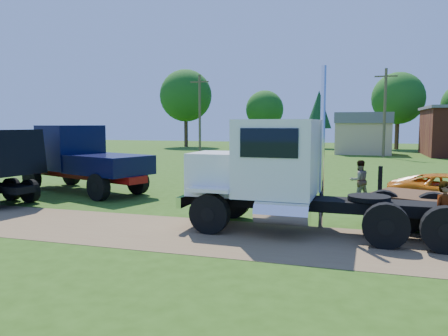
# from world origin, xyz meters

# --- Properties ---
(ground) EXTENTS (140.00, 140.00, 0.00)m
(ground) POSITION_xyz_m (0.00, 0.00, 0.00)
(ground) COLOR #284910
(ground) RESTS_ON ground
(dirt_track) EXTENTS (120.00, 4.20, 0.01)m
(dirt_track) POSITION_xyz_m (0.00, 0.00, 0.01)
(dirt_track) COLOR brown
(dirt_track) RESTS_ON ground
(white_semi_tractor) EXTENTS (8.78, 3.24, 5.27)m
(white_semi_tractor) POSITION_xyz_m (1.15, 1.38, 1.80)
(white_semi_tractor) COLOR black
(white_semi_tractor) RESTS_ON ground
(navy_truck) EXTENTS (7.83, 4.90, 3.34)m
(navy_truck) POSITION_xyz_m (-9.93, 6.40, 1.71)
(navy_truck) COLOR maroon
(navy_truck) RESTS_ON ground
(spectator_a) EXTENTS (0.81, 0.71, 1.86)m
(spectator_a) POSITION_xyz_m (5.84, 0.63, 0.93)
(spectator_a) COLOR #999999
(spectator_a) RESTS_ON ground
(spectator_b) EXTENTS (1.10, 1.01, 1.81)m
(spectator_b) POSITION_xyz_m (3.60, 7.77, 0.91)
(spectator_b) COLOR #999999
(spectator_b) RESTS_ON ground
(tan_shed) EXTENTS (6.20, 5.40, 4.70)m
(tan_shed) POSITION_xyz_m (4.00, 40.00, 2.42)
(tan_shed) COLOR tan
(tan_shed) RESTS_ON ground
(utility_poles) EXTENTS (42.20, 0.28, 9.00)m
(utility_poles) POSITION_xyz_m (6.00, 35.00, 4.71)
(utility_poles) COLOR #453D27
(utility_poles) RESTS_ON ground
(tree_row) EXTENTS (54.10, 11.85, 11.49)m
(tree_row) POSITION_xyz_m (-0.88, 50.12, 6.54)
(tree_row) COLOR #3A2417
(tree_row) RESTS_ON ground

